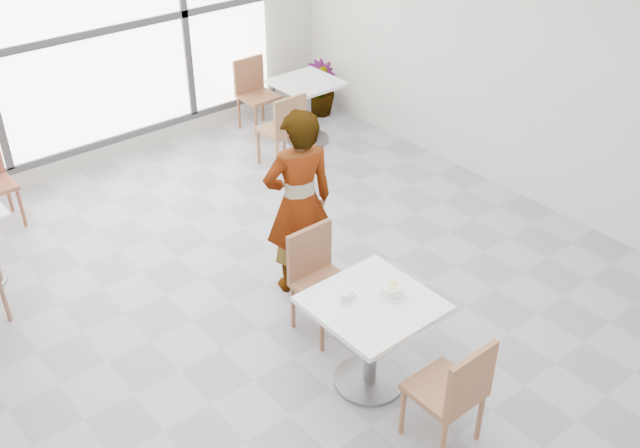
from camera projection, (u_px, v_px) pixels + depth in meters
floor at (297, 310)px, 6.03m from camera, size 7.00×7.00×0.00m
wall_back at (87, 31)px, 7.49m from camera, size 6.00×0.00×6.00m
wall_right at (544, 58)px, 6.83m from camera, size 0.00×7.00×7.00m
window at (90, 33)px, 7.45m from camera, size 4.60×0.07×2.52m
main_table at (372, 327)px, 5.05m from camera, size 0.80×0.80×0.75m
chair_near at (455, 389)px, 4.58m from camera, size 0.42×0.42×0.87m
chair_far at (318, 274)px, 5.62m from camera, size 0.42×0.42×0.87m
oatmeal_bowl at (392, 290)px, 4.97m from camera, size 0.21×0.21×0.10m
coffee_cup at (346, 297)px, 4.92m from camera, size 0.16×0.13×0.07m
person at (299, 203)px, 5.88m from camera, size 0.69×0.54×1.65m
bg_table_right at (307, 102)px, 8.48m from camera, size 0.70×0.70×0.75m
bg_chair_right_near at (285, 126)px, 7.89m from camera, size 0.42×0.42×0.87m
bg_chair_right_far at (254, 89)px, 8.79m from camera, size 0.42×0.42×0.87m
plant_right at (320, 89)px, 9.22m from camera, size 0.46×0.46×0.69m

